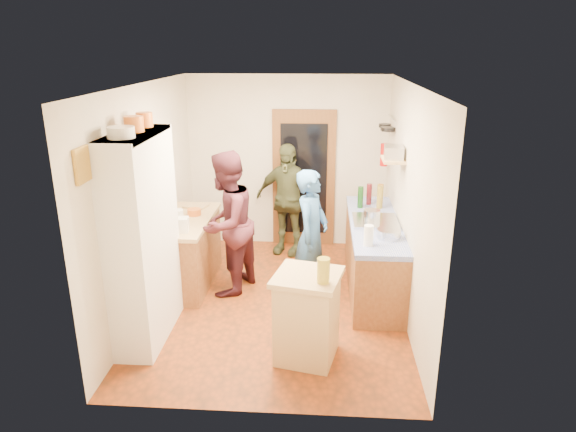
# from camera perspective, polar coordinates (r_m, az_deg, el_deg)

# --- Properties ---
(floor) EXTENTS (3.00, 4.00, 0.02)m
(floor) POSITION_cam_1_polar(r_m,az_deg,el_deg) (6.40, -1.29, -9.56)
(floor) COLOR #913A0F
(floor) RESTS_ON ground
(ceiling) EXTENTS (3.00, 4.00, 0.02)m
(ceiling) POSITION_cam_1_polar(r_m,az_deg,el_deg) (5.66, -1.48, 14.53)
(ceiling) COLOR silver
(ceiling) RESTS_ON ground
(wall_back) EXTENTS (3.00, 0.02, 2.60)m
(wall_back) POSITION_cam_1_polar(r_m,az_deg,el_deg) (7.84, -0.05, 6.00)
(wall_back) COLOR beige
(wall_back) RESTS_ON ground
(wall_front) EXTENTS (3.00, 0.02, 2.60)m
(wall_front) POSITION_cam_1_polar(r_m,az_deg,el_deg) (4.03, -3.97, -6.60)
(wall_front) COLOR beige
(wall_front) RESTS_ON ground
(wall_left) EXTENTS (0.02, 4.00, 2.60)m
(wall_left) POSITION_cam_1_polar(r_m,az_deg,el_deg) (6.22, -15.39, 1.94)
(wall_left) COLOR beige
(wall_left) RESTS_ON ground
(wall_right) EXTENTS (0.02, 4.00, 2.60)m
(wall_right) POSITION_cam_1_polar(r_m,az_deg,el_deg) (5.96, 13.25, 1.40)
(wall_right) COLOR beige
(wall_right) RESTS_ON ground
(door_frame) EXTENTS (0.95, 0.06, 2.10)m
(door_frame) POSITION_cam_1_polar(r_m,az_deg,el_deg) (7.84, 1.76, 4.12)
(door_frame) COLOR brown
(door_frame) RESTS_ON ground
(door_glass) EXTENTS (0.70, 0.02, 1.70)m
(door_glass) POSITION_cam_1_polar(r_m,az_deg,el_deg) (7.81, 1.75, 4.06)
(door_glass) COLOR black
(door_glass) RESTS_ON door_frame
(hutch_body) EXTENTS (0.40, 1.20, 2.20)m
(hutch_body) POSITION_cam_1_polar(r_m,az_deg,el_deg) (5.50, -15.78, -2.49)
(hutch_body) COLOR white
(hutch_body) RESTS_ON ground
(hutch_top_shelf) EXTENTS (0.40, 1.14, 0.04)m
(hutch_top_shelf) POSITION_cam_1_polar(r_m,az_deg,el_deg) (5.22, -16.82, 8.65)
(hutch_top_shelf) COLOR white
(hutch_top_shelf) RESTS_ON hutch_body
(plate_stack) EXTENTS (0.25, 0.25, 0.10)m
(plate_stack) POSITION_cam_1_polar(r_m,az_deg,el_deg) (4.93, -18.07, 8.83)
(plate_stack) COLOR white
(plate_stack) RESTS_ON hutch_top_shelf
(orange_pot_a) EXTENTS (0.19, 0.19, 0.15)m
(orange_pot_a) POSITION_cam_1_polar(r_m,az_deg,el_deg) (5.25, -16.75, 9.76)
(orange_pot_a) COLOR orange
(orange_pot_a) RESTS_ON hutch_top_shelf
(orange_pot_b) EXTENTS (0.17, 0.17, 0.15)m
(orange_pot_b) POSITION_cam_1_polar(r_m,az_deg,el_deg) (5.53, -15.66, 10.27)
(orange_pot_b) COLOR orange
(orange_pot_b) RESTS_ON hutch_top_shelf
(left_counter_base) EXTENTS (0.60, 1.40, 0.85)m
(left_counter_base) POSITION_cam_1_polar(r_m,az_deg,el_deg) (6.82, -11.09, -4.05)
(left_counter_base) COLOR #926036
(left_counter_base) RESTS_ON ground
(left_counter_top) EXTENTS (0.64, 1.44, 0.05)m
(left_counter_top) POSITION_cam_1_polar(r_m,az_deg,el_deg) (6.66, -11.33, -0.48)
(left_counter_top) COLOR tan
(left_counter_top) RESTS_ON left_counter_base
(toaster) EXTENTS (0.24, 0.17, 0.17)m
(toaster) POSITION_cam_1_polar(r_m,az_deg,el_deg) (6.18, -12.06, -0.96)
(toaster) COLOR white
(toaster) RESTS_ON left_counter_top
(kettle) EXTENTS (0.17, 0.17, 0.16)m
(kettle) POSITION_cam_1_polar(r_m,az_deg,el_deg) (6.50, -12.17, -0.03)
(kettle) COLOR white
(kettle) RESTS_ON left_counter_top
(orange_bowl) EXTENTS (0.22, 0.22, 0.08)m
(orange_bowl) POSITION_cam_1_polar(r_m,az_deg,el_deg) (6.76, -10.39, 0.45)
(orange_bowl) COLOR orange
(orange_bowl) RESTS_ON left_counter_top
(chopping_board) EXTENTS (0.34, 0.29, 0.02)m
(chopping_board) POSITION_cam_1_polar(r_m,az_deg,el_deg) (7.10, -10.19, 1.10)
(chopping_board) COLOR tan
(chopping_board) RESTS_ON left_counter_top
(right_counter_base) EXTENTS (0.60, 2.20, 0.84)m
(right_counter_base) POSITION_cam_1_polar(r_m,az_deg,el_deg) (6.68, 9.41, -4.49)
(right_counter_base) COLOR #926036
(right_counter_base) RESTS_ON ground
(right_counter_top) EXTENTS (0.62, 2.22, 0.06)m
(right_counter_top) POSITION_cam_1_polar(r_m,az_deg,el_deg) (6.52, 9.62, -0.85)
(right_counter_top) COLOR #1A34B5
(right_counter_top) RESTS_ON right_counter_base
(hob) EXTENTS (0.55, 0.58, 0.04)m
(hob) POSITION_cam_1_polar(r_m,az_deg,el_deg) (6.46, 9.68, -0.57)
(hob) COLOR silver
(hob) RESTS_ON right_counter_top
(pot_on_hob) EXTENTS (0.20, 0.20, 0.13)m
(pot_on_hob) POSITION_cam_1_polar(r_m,az_deg,el_deg) (6.40, 9.30, 0.10)
(pot_on_hob) COLOR silver
(pot_on_hob) RESTS_ON hob
(bottle_a) EXTENTS (0.09, 0.09, 0.29)m
(bottle_a) POSITION_cam_1_polar(r_m,az_deg,el_deg) (6.98, 8.05, 2.08)
(bottle_a) COLOR #143F14
(bottle_a) RESTS_ON right_counter_top
(bottle_b) EXTENTS (0.09, 0.09, 0.29)m
(bottle_b) POSITION_cam_1_polar(r_m,az_deg,el_deg) (7.15, 9.00, 2.42)
(bottle_b) COLOR #591419
(bottle_b) RESTS_ON right_counter_top
(bottle_c) EXTENTS (0.10, 0.10, 0.33)m
(bottle_c) POSITION_cam_1_polar(r_m,az_deg,el_deg) (7.00, 10.19, 2.16)
(bottle_c) COLOR olive
(bottle_c) RESTS_ON right_counter_top
(paper_towel) EXTENTS (0.11, 0.11, 0.23)m
(paper_towel) POSITION_cam_1_polar(r_m,az_deg,el_deg) (5.70, 8.94, -2.15)
(paper_towel) COLOR white
(paper_towel) RESTS_ON right_counter_top
(mixing_bowl) EXTENTS (0.34, 0.34, 0.10)m
(mixing_bowl) POSITION_cam_1_polar(r_m,az_deg,el_deg) (5.97, 11.12, -1.94)
(mixing_bowl) COLOR silver
(mixing_bowl) RESTS_ON right_counter_top
(island_base) EXTENTS (0.66, 0.66, 0.86)m
(island_base) POSITION_cam_1_polar(r_m,az_deg,el_deg) (5.18, 2.12, -11.34)
(island_base) COLOR tan
(island_base) RESTS_ON ground
(island_top) EXTENTS (0.74, 0.74, 0.05)m
(island_top) POSITION_cam_1_polar(r_m,az_deg,el_deg) (4.96, 2.19, -6.78)
(island_top) COLOR tan
(island_top) RESTS_ON island_base
(cutting_board) EXTENTS (0.40, 0.35, 0.02)m
(cutting_board) POSITION_cam_1_polar(r_m,az_deg,el_deg) (5.02, 1.77, -6.38)
(cutting_board) COLOR white
(cutting_board) RESTS_ON island_top
(oil_jar) EXTENTS (0.14, 0.14, 0.24)m
(oil_jar) POSITION_cam_1_polar(r_m,az_deg,el_deg) (4.76, 3.95, -6.06)
(oil_jar) COLOR #AD9E2D
(oil_jar) RESTS_ON island_top
(pan_rail) EXTENTS (0.02, 0.65, 0.02)m
(pan_rail) POSITION_cam_1_polar(r_m,az_deg,el_deg) (7.27, 11.44, 10.65)
(pan_rail) COLOR silver
(pan_rail) RESTS_ON wall_right
(pan_hang_a) EXTENTS (0.18, 0.18, 0.05)m
(pan_hang_a) POSITION_cam_1_polar(r_m,az_deg,el_deg) (7.11, 11.06, 9.44)
(pan_hang_a) COLOR black
(pan_hang_a) RESTS_ON pan_rail
(pan_hang_b) EXTENTS (0.16, 0.16, 0.05)m
(pan_hang_b) POSITION_cam_1_polar(r_m,az_deg,el_deg) (7.31, 10.87, 9.53)
(pan_hang_b) COLOR black
(pan_hang_b) RESTS_ON pan_rail
(pan_hang_c) EXTENTS (0.17, 0.17, 0.05)m
(pan_hang_c) POSITION_cam_1_polar(r_m,az_deg,el_deg) (7.50, 10.70, 9.85)
(pan_hang_c) COLOR black
(pan_hang_c) RESTS_ON pan_rail
(wall_shelf) EXTENTS (0.26, 0.42, 0.03)m
(wall_shelf) POSITION_cam_1_polar(r_m,az_deg,el_deg) (6.27, 11.62, 6.14)
(wall_shelf) COLOR tan
(wall_shelf) RESTS_ON wall_right
(radio) EXTENTS (0.24, 0.32, 0.15)m
(radio) POSITION_cam_1_polar(r_m,az_deg,el_deg) (6.25, 11.68, 6.95)
(radio) COLOR silver
(radio) RESTS_ON wall_shelf
(ext_bracket) EXTENTS (0.06, 0.10, 0.04)m
(ext_bracket) POSITION_cam_1_polar(r_m,az_deg,el_deg) (7.54, 11.07, 6.32)
(ext_bracket) COLOR black
(ext_bracket) RESTS_ON wall_right
(fire_extinguisher) EXTENTS (0.11, 0.11, 0.32)m
(fire_extinguisher) POSITION_cam_1_polar(r_m,az_deg,el_deg) (7.53, 10.63, 6.71)
(fire_extinguisher) COLOR red
(fire_extinguisher) RESTS_ON wall_right
(picture_frame) EXTENTS (0.03, 0.25, 0.30)m
(picture_frame) POSITION_cam_1_polar(r_m,az_deg,el_deg) (4.64, -21.91, 5.27)
(picture_frame) COLOR gold
(picture_frame) RESTS_ON wall_left
(person_hob) EXTENTS (0.55, 0.68, 1.61)m
(person_hob) POSITION_cam_1_polar(r_m,az_deg,el_deg) (6.23, 2.82, -2.17)
(person_hob) COLOR #31609F
(person_hob) RESTS_ON ground
(person_left) EXTENTS (0.94, 1.06, 1.81)m
(person_left) POSITION_cam_1_polar(r_m,az_deg,el_deg) (6.39, -6.39, -0.78)
(person_left) COLOR #431B24
(person_left) RESTS_ON ground
(person_back) EXTENTS (1.06, 0.71, 1.67)m
(person_back) POSITION_cam_1_polar(r_m,az_deg,el_deg) (7.55, -0.05, 1.84)
(person_back) COLOR #3C4126
(person_back) RESTS_ON ground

